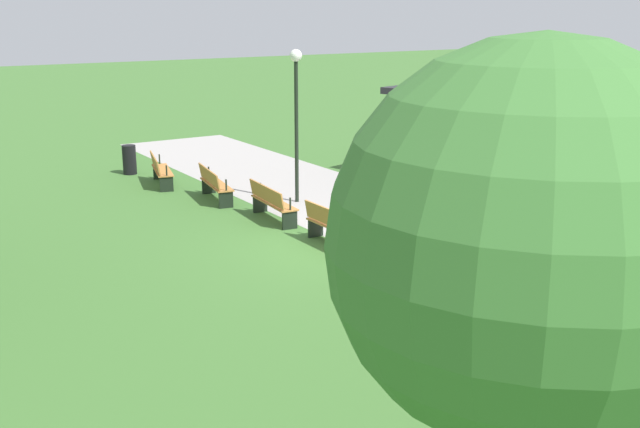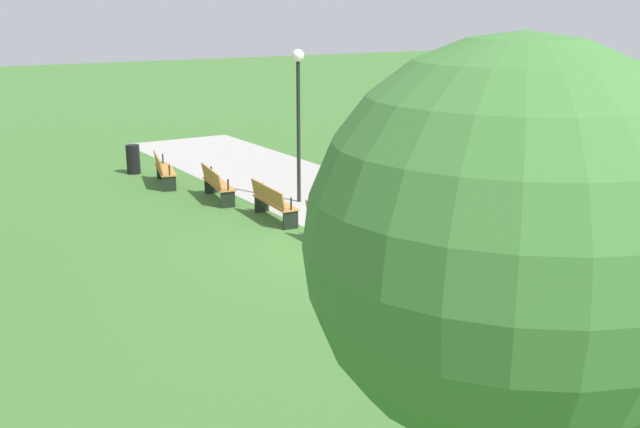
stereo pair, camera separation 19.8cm
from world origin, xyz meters
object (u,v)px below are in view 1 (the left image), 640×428
(bench_5, at_px, (493,307))
(trash_bin, at_px, (129,160))
(lamp_post, at_px, (296,97))
(bench_3, at_px, (334,226))
(bench_6, at_px, (607,380))
(kiosk, at_px, (448,131))
(bench_1, at_px, (214,183))
(bench_4, at_px, (406,259))
(tree_0, at_px, (532,249))
(bench_0, at_px, (160,169))
(bench_2, at_px, (272,202))
(person_seated, at_px, (515,300))

(bench_5, relative_size, trash_bin, 2.10)
(bench_5, xyz_separation_m, lamp_post, (-9.02, 1.82, 2.32))
(bench_3, height_order, bench_6, same)
(bench_3, relative_size, lamp_post, 0.46)
(kiosk, bearing_deg, trash_bin, -138.17)
(bench_1, bearing_deg, bench_4, 12.23)
(bench_1, bearing_deg, bench_3, 14.67)
(bench_6, xyz_separation_m, kiosk, (-11.76, 7.88, 0.92))
(bench_3, relative_size, tree_0, 0.38)
(bench_0, bearing_deg, bench_2, 24.44)
(bench_3, distance_m, tree_0, 11.50)
(bench_1, relative_size, tree_0, 0.39)
(bench_4, relative_size, bench_5, 0.99)
(bench_4, bearing_deg, bench_5, -12.21)
(bench_2, relative_size, trash_bin, 2.08)
(bench_3, bearing_deg, person_seated, -2.61)
(person_seated, bearing_deg, bench_6, -27.87)
(bench_0, distance_m, kiosk, 8.71)
(bench_4, relative_size, tree_0, 0.39)
(bench_3, bearing_deg, bench_6, -7.31)
(bench_5, bearing_deg, bench_6, -21.98)
(bench_2, distance_m, bench_6, 10.31)
(tree_0, bearing_deg, bench_1, 162.80)
(bench_3, bearing_deg, kiosk, 120.61)
(bench_4, xyz_separation_m, tree_0, (7.27, -4.98, 3.05))
(bench_2, relative_size, kiosk, 0.50)
(bench_1, xyz_separation_m, bench_5, (10.31, 0.00, 0.00))
(person_seated, bearing_deg, bench_4, 167.43)
(lamp_post, bearing_deg, tree_0, -25.23)
(bench_4, height_order, lamp_post, lamp_post)
(bench_1, distance_m, bench_3, 5.17)
(bench_3, distance_m, bench_4, 2.59)
(person_seated, bearing_deg, trash_bin, 173.86)
(bench_2, bearing_deg, person_seated, 3.91)
(bench_4, height_order, person_seated, person_seated)
(bench_6, relative_size, trash_bin, 2.11)
(bench_5, height_order, kiosk, kiosk)
(bench_1, bearing_deg, person_seated, 10.83)
(person_seated, relative_size, lamp_post, 0.30)
(trash_bin, bearing_deg, bench_0, 6.48)
(bench_4, bearing_deg, kiosk, 128.68)
(bench_3, height_order, trash_bin, trash_bin)
(bench_0, height_order, kiosk, kiosk)
(lamp_post, relative_size, kiosk, 1.06)
(lamp_post, bearing_deg, bench_3, -19.63)
(bench_0, distance_m, bench_4, 10.31)
(bench_6, height_order, person_seated, person_seated)
(lamp_post, bearing_deg, bench_2, -49.39)
(bench_3, bearing_deg, tree_0, -27.30)
(bench_0, distance_m, lamp_post, 5.06)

